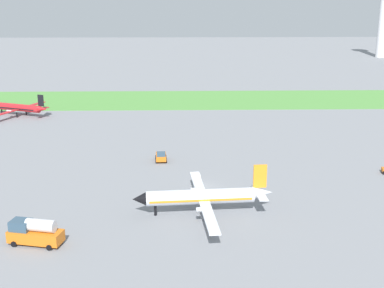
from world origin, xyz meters
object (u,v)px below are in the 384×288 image
at_px(airplane_foreground_turboprop, 203,196).
at_px(control_tower, 384,15).
at_px(fuel_truck_midfield, 35,232).
at_px(airplane_taxiing_turboprop, 19,108).
at_px(pushback_tug_by_runway, 161,156).

relative_size(airplane_foreground_turboprop, control_tower, 0.68).
bearing_deg(fuel_truck_midfield, control_tower, -107.22).
xyz_separation_m(airplane_foreground_turboprop, fuel_truck_midfield, (-20.67, -8.79, -0.89)).
xyz_separation_m(airplane_taxiing_turboprop, pushback_tug_by_runway, (36.16, -38.04, -1.19)).
bearing_deg(airplane_taxiing_turboprop, fuel_truck_midfield, 130.71).
distance_m(airplane_foreground_turboprop, control_tower, 207.91).
distance_m(airplane_taxiing_turboprop, control_tower, 184.19).
relative_size(fuel_truck_midfield, control_tower, 0.21).
bearing_deg(control_tower, pushback_tug_by_runway, -121.68).
height_order(airplane_taxiing_turboprop, control_tower, control_tower).
relative_size(airplane_taxiing_turboprop, control_tower, 0.55).
height_order(airplane_foreground_turboprop, pushback_tug_by_runway, airplane_foreground_turboprop).
distance_m(airplane_taxiing_turboprop, pushback_tug_by_runway, 52.50).
xyz_separation_m(fuel_truck_midfield, pushback_tug_by_runway, (14.15, 32.60, -0.67)).
bearing_deg(pushback_tug_by_runway, control_tower, 145.24).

